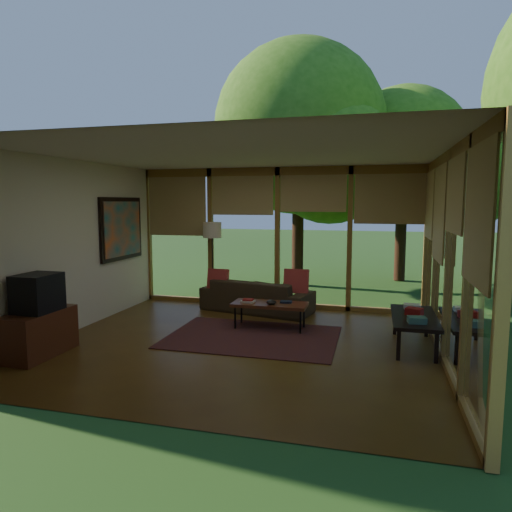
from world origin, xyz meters
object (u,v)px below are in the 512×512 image
(floor_lamp, at_px, (212,235))
(side_console, at_px, (414,319))
(sofa, at_px, (257,295))
(coffee_table, at_px, (270,305))
(television, at_px, (38,293))
(media_cabinet, at_px, (39,333))

(floor_lamp, xyz_separation_m, side_console, (3.64, -1.75, -1.00))
(sofa, xyz_separation_m, coffee_table, (0.50, -1.11, 0.09))
(sofa, bearing_deg, television, 67.33)
(coffee_table, bearing_deg, floor_lamp, 137.59)
(media_cabinet, xyz_separation_m, television, (0.02, 0.00, 0.55))
(side_console, bearing_deg, floor_lamp, 154.34)
(television, relative_size, side_console, 0.39)
(media_cabinet, xyz_separation_m, coffee_table, (2.69, 2.04, 0.09))
(television, bearing_deg, floor_lamp, 70.30)
(television, relative_size, floor_lamp, 0.33)
(television, distance_m, coffee_table, 3.39)
(sofa, height_order, media_cabinet, sofa)
(sofa, relative_size, coffee_table, 1.72)
(sofa, bearing_deg, media_cabinet, 67.08)
(media_cabinet, bearing_deg, floor_lamp, 70.00)
(television, relative_size, coffee_table, 0.46)
(media_cabinet, bearing_deg, sofa, 55.12)
(sofa, height_order, side_console, sofa)
(floor_lamp, bearing_deg, sofa, -13.57)
(sofa, xyz_separation_m, television, (-2.17, -3.14, 0.55))
(coffee_table, bearing_deg, media_cabinet, -142.89)
(coffee_table, bearing_deg, television, -142.69)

